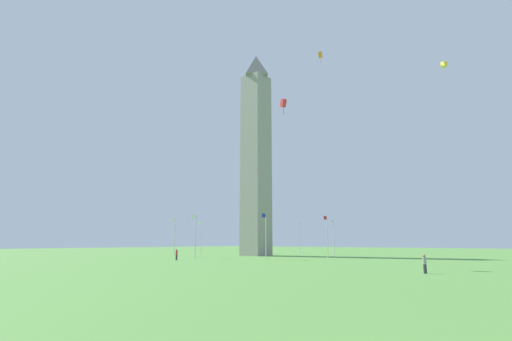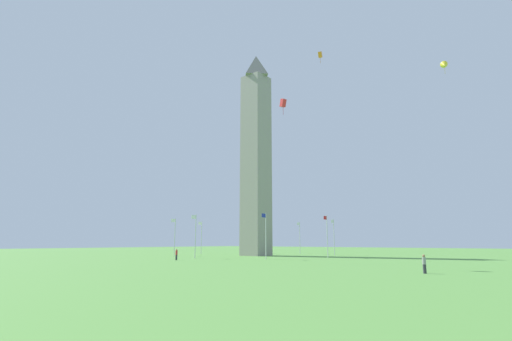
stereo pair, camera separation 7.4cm
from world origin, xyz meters
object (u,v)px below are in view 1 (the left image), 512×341
Objects in this scene: flagpole_se at (334,235)px; person_gray_shirt at (425,264)px; obelisk_monument at (256,151)px; flagpole_w at (201,236)px; flagpole_nw at (175,235)px; flagpole_s at (300,236)px; kite_yellow_delta at (444,65)px; flagpole_sw at (249,236)px; person_red_shirt at (177,254)px; kite_orange_box at (320,55)px; kite_red_box at (283,103)px; flagpole_e at (327,234)px; flagpole_ne at (266,233)px; flagpole_n at (195,234)px.

flagpole_se reaches higher than person_gray_shirt.
person_gray_shirt is at bearing 58.07° from obelisk_monument.
flagpole_w reaches higher than person_gray_shirt.
obelisk_monument is 5.90× the size of flagpole_nw.
flagpole_s is (-4.87, -11.75, 0.00)m from flagpole_se.
kite_yellow_delta is (-0.15, 38.33, 8.04)m from obelisk_monument.
flagpole_sw is 4.33× the size of person_red_shirt.
flagpole_w is 62.06m from person_gray_shirt.
obelisk_monument reaches higher than kite_orange_box.
flagpole_se and flagpole_w have the same top height.
person_gray_shirt is at bearing 84.52° from kite_red_box.
flagpole_w is at bearing -110.51° from kite_orange_box.
flagpole_e is 3.50× the size of kite_red_box.
flagpole_ne and flagpole_se have the same top height.
kite_red_box is (23.37, 7.17, 16.32)m from flagpole_e.
flagpole_e is 31.32m from kite_orange_box.
kite_red_box is at bearing 17.05° from flagpole_e.
flagpole_e is 1.00× the size of flagpole_w.
flagpole_sw is (-0.00, -23.50, 0.00)m from flagpole_se.
person_gray_shirt is at bearing 37.71° from flagpole_se.
flagpole_nw is at bearing -76.56° from kite_yellow_delta.
flagpole_nw is (28.37, -11.75, 0.00)m from flagpole_s.
person_gray_shirt is 38.73m from kite_yellow_delta.
flagpole_n is at bearing -1.27° from person_gray_shirt.
person_red_shirt is 0.77× the size of kite_yellow_delta.
person_gray_shirt is at bearing 43.30° from flagpole_e.
flagpole_sw and flagpole_w have the same top height.
flagpole_ne reaches higher than person_gray_shirt.
flagpole_n and flagpole_s have the same top height.
obelisk_monument reaches higher than kite_red_box.
obelisk_monument is 30.62m from kite_orange_box.
flagpole_sw is 4.10× the size of kite_orange_box.
flagpole_s is 3.50× the size of kite_red_box.
kite_yellow_delta is at bearing 103.44° from flagpole_nw.
flagpole_ne is at bearing 112.50° from flagpole_n.
kite_orange_box reaches higher than kite_red_box.
person_red_shirt is (22.84, 2.71, -21.32)m from obelisk_monument.
flagpole_s is at bearing -149.25° from kite_red_box.
flagpole_s is 1.00× the size of flagpole_sw.
kite_orange_box reaches higher than flagpole_ne.
flagpole_se is 1.00× the size of flagpole_nw.
person_gray_shirt is (24.94, 23.50, -3.32)m from flagpole_e.
obelisk_monument is 26.54× the size of person_gray_shirt.
flagpole_n and flagpole_w have the same top height.
obelisk_monument is at bearing 135.15° from flagpole_nw.
flagpole_ne is at bearing -106.12° from kite_orange_box.
kite_orange_box is at bearing 37.94° from flagpole_s.
kite_orange_box reaches higher than flagpole_n.
flagpole_w is (11.75, -28.37, 0.00)m from flagpole_se.
flagpole_e is at bearing 135.00° from flagpole_n.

